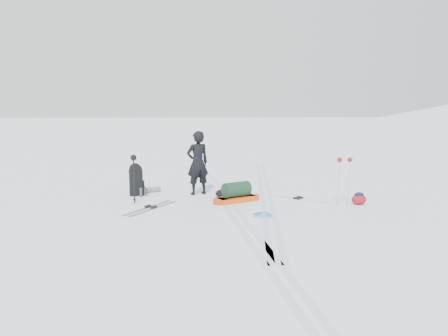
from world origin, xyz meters
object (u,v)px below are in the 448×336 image
at_px(skier, 198,163).
at_px(expedition_rucksack, 138,180).
at_px(ski_poles_black, 134,164).
at_px(pulk_sled, 236,194).

bearing_deg(skier, expedition_rucksack, -23.91).
distance_m(skier, ski_poles_black, 2.09).
bearing_deg(ski_poles_black, pulk_sled, 17.43).
height_order(skier, ski_poles_black, skier).
height_order(pulk_sled, expedition_rucksack, expedition_rucksack).
bearing_deg(ski_poles_black, expedition_rucksack, 109.53).
xyz_separation_m(pulk_sled, expedition_rucksack, (-2.84, 1.19, 0.23)).
xyz_separation_m(skier, expedition_rucksack, (-1.79, 0.04, -0.52)).
xyz_separation_m(skier, pulk_sled, (1.05, -1.15, -0.75)).
relative_size(skier, ski_poles_black, 1.42).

